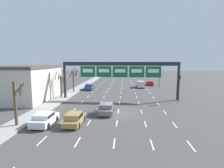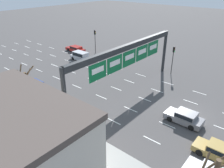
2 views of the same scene
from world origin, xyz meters
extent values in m
plane|color=#474444|center=(0.00, 0.00, 0.00)|extent=(220.00, 220.00, 0.00)
cube|color=#999993|center=(-11.30, 0.00, 0.07)|extent=(2.80, 110.00, 0.15)
cube|color=white|center=(-6.60, -9.00, 0.01)|extent=(0.12, 2.00, 0.01)
cube|color=white|center=(-6.60, -4.00, 0.01)|extent=(0.12, 2.00, 0.01)
cube|color=white|center=(-6.60, 1.00, 0.01)|extent=(0.12, 2.00, 0.01)
cube|color=white|center=(-6.60, 6.00, 0.01)|extent=(0.12, 2.00, 0.01)
cube|color=white|center=(-6.60, 11.00, 0.01)|extent=(0.12, 2.00, 0.01)
cube|color=white|center=(-6.60, 16.00, 0.01)|extent=(0.12, 2.00, 0.01)
cube|color=white|center=(-6.60, 21.00, 0.01)|extent=(0.12, 2.00, 0.01)
cube|color=white|center=(-6.60, 26.00, 0.01)|extent=(0.12, 2.00, 0.01)
cube|color=white|center=(-6.60, 31.00, 0.01)|extent=(0.12, 2.00, 0.01)
cube|color=white|center=(-6.60, 36.00, 0.01)|extent=(0.12, 2.00, 0.01)
cube|color=white|center=(-6.60, 41.00, 0.01)|extent=(0.12, 2.00, 0.01)
cube|color=white|center=(-6.60, 46.00, 0.01)|extent=(0.12, 2.00, 0.01)
cube|color=white|center=(-3.30, -9.00, 0.01)|extent=(0.12, 2.00, 0.01)
cube|color=white|center=(-3.30, -4.00, 0.01)|extent=(0.12, 2.00, 0.01)
cube|color=white|center=(-3.30, 1.00, 0.01)|extent=(0.12, 2.00, 0.01)
cube|color=white|center=(-3.30, 6.00, 0.01)|extent=(0.12, 2.00, 0.01)
cube|color=white|center=(-3.30, 11.00, 0.01)|extent=(0.12, 2.00, 0.01)
cube|color=white|center=(-3.30, 16.00, 0.01)|extent=(0.12, 2.00, 0.01)
cube|color=white|center=(-3.30, 21.00, 0.01)|extent=(0.12, 2.00, 0.01)
cube|color=white|center=(-3.30, 26.00, 0.01)|extent=(0.12, 2.00, 0.01)
cube|color=white|center=(-3.30, 31.00, 0.01)|extent=(0.12, 2.00, 0.01)
cube|color=white|center=(-3.30, 36.00, 0.01)|extent=(0.12, 2.00, 0.01)
cube|color=white|center=(-3.30, 41.00, 0.01)|extent=(0.12, 2.00, 0.01)
cube|color=white|center=(-3.30, 46.00, 0.01)|extent=(0.12, 2.00, 0.01)
cube|color=white|center=(0.00, -9.00, 0.01)|extent=(0.12, 2.00, 0.01)
cube|color=white|center=(0.00, -4.00, 0.01)|extent=(0.12, 2.00, 0.01)
cube|color=white|center=(0.00, 1.00, 0.01)|extent=(0.12, 2.00, 0.01)
cube|color=white|center=(0.00, 6.00, 0.01)|extent=(0.12, 2.00, 0.01)
cube|color=white|center=(0.00, 11.00, 0.01)|extent=(0.12, 2.00, 0.01)
cube|color=white|center=(0.00, 16.00, 0.01)|extent=(0.12, 2.00, 0.01)
cube|color=white|center=(0.00, 21.00, 0.01)|extent=(0.12, 2.00, 0.01)
cube|color=white|center=(0.00, 26.00, 0.01)|extent=(0.12, 2.00, 0.01)
cube|color=white|center=(0.00, 31.00, 0.01)|extent=(0.12, 2.00, 0.01)
cube|color=white|center=(0.00, 36.00, 0.01)|extent=(0.12, 2.00, 0.01)
cube|color=white|center=(0.00, 41.00, 0.01)|extent=(0.12, 2.00, 0.01)
cube|color=white|center=(0.00, 46.00, 0.01)|extent=(0.12, 2.00, 0.01)
cube|color=white|center=(3.30, -9.00, 0.01)|extent=(0.12, 2.00, 0.01)
cube|color=white|center=(3.30, -4.00, 0.01)|extent=(0.12, 2.00, 0.01)
cube|color=white|center=(3.30, 1.00, 0.01)|extent=(0.12, 2.00, 0.01)
cube|color=white|center=(3.30, 6.00, 0.01)|extent=(0.12, 2.00, 0.01)
cube|color=white|center=(3.30, 11.00, 0.01)|extent=(0.12, 2.00, 0.01)
cube|color=white|center=(3.30, 16.00, 0.01)|extent=(0.12, 2.00, 0.01)
cube|color=white|center=(3.30, 21.00, 0.01)|extent=(0.12, 2.00, 0.01)
cube|color=white|center=(3.30, 26.00, 0.01)|extent=(0.12, 2.00, 0.01)
cube|color=white|center=(3.30, 31.00, 0.01)|extent=(0.12, 2.00, 0.01)
cube|color=white|center=(3.30, 36.00, 0.01)|extent=(0.12, 2.00, 0.01)
cube|color=white|center=(3.30, 41.00, 0.01)|extent=(0.12, 2.00, 0.01)
cube|color=white|center=(3.30, 46.00, 0.01)|extent=(0.12, 2.00, 0.01)
cube|color=white|center=(6.60, -9.00, 0.01)|extent=(0.12, 2.00, 0.01)
cube|color=white|center=(6.60, -4.00, 0.01)|extent=(0.12, 2.00, 0.01)
cube|color=white|center=(6.60, 1.00, 0.01)|extent=(0.12, 2.00, 0.01)
cube|color=white|center=(6.60, 6.00, 0.01)|extent=(0.12, 2.00, 0.01)
cube|color=white|center=(6.60, 11.00, 0.01)|extent=(0.12, 2.00, 0.01)
cube|color=white|center=(6.60, 16.00, 0.01)|extent=(0.12, 2.00, 0.01)
cube|color=white|center=(6.60, 21.00, 0.01)|extent=(0.12, 2.00, 0.01)
cube|color=white|center=(6.60, 26.00, 0.01)|extent=(0.12, 2.00, 0.01)
cube|color=white|center=(6.60, 31.00, 0.01)|extent=(0.12, 2.00, 0.01)
cube|color=white|center=(6.60, 36.00, 0.01)|extent=(0.12, 2.00, 0.01)
cube|color=white|center=(6.60, 41.00, 0.01)|extent=(0.12, 2.00, 0.01)
cube|color=white|center=(6.60, 46.00, 0.01)|extent=(0.12, 2.00, 0.01)
cylinder|color=#232628|center=(-10.70, 9.13, 3.53)|extent=(0.48, 0.48, 7.06)
cylinder|color=#232628|center=(10.70, 9.13, 3.53)|extent=(0.48, 0.48, 7.06)
cube|color=#232628|center=(0.00, 9.13, 6.71)|extent=(21.40, 0.60, 0.70)
cube|color=#0C6033|center=(-6.08, 8.79, 5.24)|extent=(2.79, 0.08, 2.03)
cube|color=white|center=(-6.08, 8.75, 5.43)|extent=(1.95, 0.02, 0.65)
cube|color=#0C6033|center=(-3.04, 8.79, 5.24)|extent=(2.79, 0.08, 2.03)
cube|color=white|center=(-3.04, 8.75, 5.43)|extent=(1.95, 0.02, 0.65)
cube|color=#0C6033|center=(0.00, 8.79, 5.24)|extent=(2.79, 0.08, 2.03)
cube|color=white|center=(0.00, 8.75, 5.43)|extent=(1.95, 0.02, 0.65)
cube|color=#0C6033|center=(3.04, 8.79, 5.24)|extent=(2.79, 0.08, 2.03)
cube|color=white|center=(3.04, 8.75, 5.43)|extent=(1.95, 0.02, 0.65)
cube|color=#0C6033|center=(6.08, 8.79, 5.24)|extent=(2.79, 0.08, 2.03)
cube|color=white|center=(6.08, 8.75, 5.43)|extent=(1.95, 0.02, 0.65)
cube|color=beige|center=(-18.09, 7.67, 2.93)|extent=(9.99, 12.59, 5.86)
cube|color=#4C423D|center=(-18.09, 7.67, 6.11)|extent=(10.19, 12.84, 0.50)
cube|color=navy|center=(-8.10, 19.79, 0.55)|extent=(1.87, 4.43, 0.70)
cube|color=navy|center=(-8.10, 19.53, 1.17)|extent=(1.72, 2.30, 0.55)
cube|color=black|center=(-8.10, 19.53, 1.17)|extent=(1.76, 2.12, 0.40)
cylinder|color=black|center=(-8.94, 21.12, 0.33)|extent=(0.22, 0.66, 0.66)
cylinder|color=black|center=(-7.25, 21.12, 0.33)|extent=(0.22, 0.66, 0.66)
cylinder|color=black|center=(-8.94, 18.46, 0.33)|extent=(0.22, 0.66, 0.66)
cylinder|color=black|center=(-7.25, 18.46, 0.33)|extent=(0.22, 0.66, 0.66)
cube|color=maroon|center=(8.37, 29.53, 0.49)|extent=(1.76, 4.75, 0.57)
cube|color=maroon|center=(8.37, 29.24, 1.00)|extent=(1.62, 2.47, 0.46)
cube|color=black|center=(8.37, 29.24, 1.00)|extent=(1.65, 2.27, 0.33)
cylinder|color=black|center=(7.58, 30.95, 0.33)|extent=(0.22, 0.66, 0.66)
cylinder|color=black|center=(9.16, 30.95, 0.33)|extent=(0.22, 0.66, 0.66)
cylinder|color=black|center=(7.58, 28.10, 0.33)|extent=(0.22, 0.66, 0.66)
cylinder|color=black|center=(9.16, 28.10, 0.33)|extent=(0.22, 0.66, 0.66)
cube|color=silver|center=(-8.15, -5.06, 0.57)|extent=(1.89, 3.94, 0.74)
cube|color=silver|center=(-8.15, -5.30, 1.18)|extent=(1.74, 2.05, 0.47)
cube|color=black|center=(-8.15, -5.30, 1.18)|extent=(1.78, 1.89, 0.34)
cylinder|color=black|center=(-9.00, -3.88, 0.33)|extent=(0.22, 0.66, 0.66)
cylinder|color=black|center=(-7.29, -3.88, 0.33)|extent=(0.22, 0.66, 0.66)
cylinder|color=black|center=(-9.00, -6.24, 0.33)|extent=(0.22, 0.66, 0.66)
cylinder|color=black|center=(-7.29, -6.24, 0.33)|extent=(0.22, 0.66, 0.66)
cube|color=#A88947|center=(-4.84, -4.63, 0.49)|extent=(1.75, 4.03, 0.59)
cube|color=#A88947|center=(-4.84, -4.87, 1.08)|extent=(1.61, 2.10, 0.60)
cube|color=black|center=(-4.84, -4.87, 1.08)|extent=(1.65, 1.93, 0.43)
cylinder|color=black|center=(-5.63, -3.42, 0.33)|extent=(0.22, 0.66, 0.66)
cylinder|color=black|center=(-4.05, -3.42, 0.33)|extent=(0.22, 0.66, 0.66)
cylinder|color=black|center=(-5.63, -5.84, 0.33)|extent=(0.22, 0.66, 0.66)
cylinder|color=black|center=(-4.05, -5.84, 0.33)|extent=(0.22, 0.66, 0.66)
cube|color=slate|center=(-1.67, -0.14, 0.53)|extent=(1.83, 4.17, 0.66)
cube|color=slate|center=(-1.67, -0.39, 1.15)|extent=(1.68, 2.17, 0.58)
cube|color=black|center=(-1.67, -0.39, 1.15)|extent=(1.72, 1.99, 0.42)
cylinder|color=black|center=(-2.50, 1.12, 0.33)|extent=(0.22, 0.66, 0.66)
cylinder|color=black|center=(-0.85, 1.12, 0.33)|extent=(0.22, 0.66, 0.66)
cylinder|color=black|center=(-2.50, -1.39, 0.33)|extent=(0.22, 0.66, 0.66)
cylinder|color=black|center=(-0.85, -1.39, 0.33)|extent=(0.22, 0.66, 0.66)
cube|color=#B7B7BC|center=(5.17, 24.32, 0.55)|extent=(1.86, 4.46, 0.69)
cube|color=#B7B7BC|center=(5.17, 24.27, 1.30)|extent=(1.71, 3.13, 0.83)
cube|color=black|center=(5.17, 24.27, 1.30)|extent=(1.75, 2.88, 0.60)
cylinder|color=black|center=(4.33, 25.66, 0.33)|extent=(0.22, 0.66, 0.66)
cylinder|color=black|center=(6.01, 25.66, 0.33)|extent=(0.22, 0.66, 0.66)
cylinder|color=black|center=(4.33, 22.98, 0.33)|extent=(0.22, 0.66, 0.66)
cylinder|color=black|center=(6.01, 22.98, 0.33)|extent=(0.22, 0.66, 0.66)
cylinder|color=black|center=(10.35, 7.31, 1.94)|extent=(0.12, 0.12, 3.87)
cube|color=black|center=(10.35, 7.31, 4.32)|extent=(0.30, 0.24, 0.90)
sphere|color=#3D0E0C|center=(10.35, 7.18, 4.62)|extent=(0.20, 0.20, 0.20)
sphere|color=#412F0C|center=(10.35, 7.18, 4.32)|extent=(0.20, 0.20, 0.20)
sphere|color=green|center=(10.35, 7.18, 4.02)|extent=(0.20, 0.20, 0.20)
cylinder|color=black|center=(10.35, 25.21, 2.05)|extent=(0.12, 0.12, 4.10)
cube|color=black|center=(10.35, 25.21, 4.55)|extent=(0.30, 0.24, 0.90)
sphere|color=#3D0E0C|center=(10.35, 25.08, 4.85)|extent=(0.20, 0.20, 0.20)
sphere|color=gold|center=(10.35, 25.08, 4.55)|extent=(0.20, 0.20, 0.20)
sphere|color=#0E3515|center=(10.35, 25.08, 4.25)|extent=(0.20, 0.20, 0.20)
cylinder|color=brown|center=(-11.75, 9.84, 2.19)|extent=(0.33, 0.33, 4.09)
cylinder|color=brown|center=(-12.66, 9.68, 4.38)|extent=(0.50, 1.94, 1.56)
cylinder|color=brown|center=(-11.28, 9.55, 3.33)|extent=(0.79, 1.12, 1.58)
cylinder|color=brown|center=(-11.52, 9.42, 4.24)|extent=(1.02, 0.64, 1.40)
cylinder|color=brown|center=(-12.15, 9.83, 4.04)|extent=(0.19, 0.93, 1.17)
cylinder|color=brown|center=(-11.69, 9.39, 3.81)|extent=(1.03, 0.27, 0.94)
cylinder|color=brown|center=(-11.07, -5.77, 2.61)|extent=(0.32, 0.32, 4.92)
cylinder|color=brown|center=(-10.56, -5.41, 4.02)|extent=(0.89, 1.19, 1.65)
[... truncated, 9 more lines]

